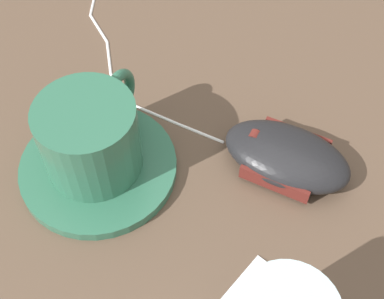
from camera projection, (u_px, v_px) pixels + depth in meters
The scene contains 5 objects.
ground_plane at pixel (200, 207), 0.47m from camera, with size 3.00×3.00×0.00m, color brown.
saucer at pixel (99, 167), 0.49m from camera, with size 0.14×0.14×0.01m, color #2D664C.
coffee_cup at pixel (91, 136), 0.46m from camera, with size 0.09×0.12×0.07m.
computer_mouse at pixel (287, 156), 0.49m from camera, with size 0.12×0.07×0.03m.
mouse_cable at pixel (123, 51), 0.59m from camera, with size 0.27×0.19×0.00m.
Camera 1 is at (0.11, -0.21, 0.41)m, focal length 50.00 mm.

